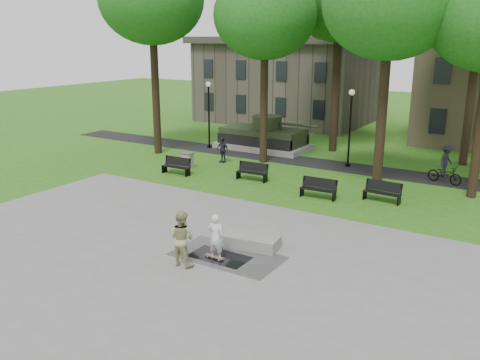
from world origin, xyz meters
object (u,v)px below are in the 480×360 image
(concrete_block, at_px, (250,241))
(park_bench_0, at_px, (177,165))
(friend_watching, at_px, (182,238))
(cyclist, at_px, (445,168))
(trash_bin, at_px, (187,160))
(skateboarder, at_px, (216,237))

(concrete_block, height_order, park_bench_0, park_bench_0)
(friend_watching, bearing_deg, park_bench_0, -49.70)
(concrete_block, xyz_separation_m, cyclist, (4.50, 13.20, 0.63))
(cyclist, relative_size, trash_bin, 2.23)
(skateboarder, distance_m, park_bench_0, 12.18)
(friend_watching, relative_size, park_bench_0, 1.09)
(cyclist, bearing_deg, park_bench_0, 130.89)
(park_bench_0, bearing_deg, cyclist, 23.44)
(concrete_block, bearing_deg, park_bench_0, 142.65)
(park_bench_0, bearing_deg, trash_bin, 102.27)
(concrete_block, relative_size, skateboarder, 1.30)
(friend_watching, height_order, park_bench_0, friend_watching)
(friend_watching, bearing_deg, trash_bin, -52.47)
(concrete_block, height_order, cyclist, cyclist)
(friend_watching, bearing_deg, skateboarder, -123.63)
(skateboarder, distance_m, friend_watching, 1.26)
(concrete_block, xyz_separation_m, skateboarder, (-0.49, -1.58, 0.62))
(skateboarder, distance_m, cyclist, 15.60)
(trash_bin, bearing_deg, skateboarder, -48.07)
(cyclist, bearing_deg, concrete_block, 177.57)
(concrete_block, bearing_deg, friend_watching, -114.56)
(skateboarder, bearing_deg, trash_bin, -59.44)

